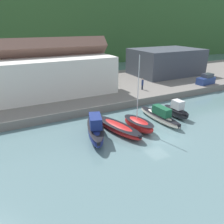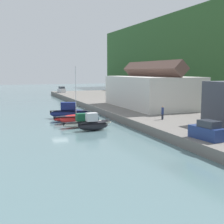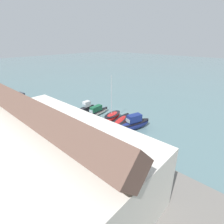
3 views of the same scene
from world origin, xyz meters
The scene contains 10 objects.
ground_plane centered at (0.00, 0.00, 0.00)m, with size 320.00×320.00×0.00m, color slate.
quay_promenade centered at (0.00, 21.64, 0.63)m, with size 134.43×23.09×1.26m.
harbor_clubhouse centered at (-8.83, 21.35, 4.77)m, with size 22.95×12.60×9.65m.
moored_boat_0 centered at (-7.09, 3.32, 1.13)m, with size 4.11×8.01×3.02m.
moored_boat_1 centered at (-3.93, 3.30, 0.60)m, with size 4.02×8.37×1.12m.
moored_boat_2 centered at (-1.25, 2.66, 0.83)m, with size 2.97×5.43×9.67m.
moored_boat_3 centered at (3.05, 3.70, 0.79)m, with size 1.98×8.38×2.23m.
moored_boat_4 centered at (6.14, 3.72, 0.98)m, with size 1.74×4.73×2.67m.
parked_car_0 centered at (21.82, 12.19, 2.18)m, with size 4.37×2.25×2.16m.
person_on_quay centered at (7.53, 14.73, 2.36)m, with size 0.40×0.40×2.14m.
Camera 3 is at (-24.24, 27.77, 16.05)m, focal length 28.00 mm.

